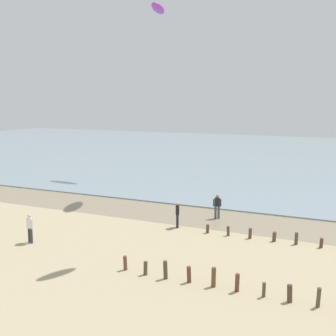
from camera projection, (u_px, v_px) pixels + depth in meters
name	position (u px, v px, depth m)	size (l,w,h in m)	color
wet_sand_strip	(218.00, 219.00, 29.87)	(120.00, 5.10, 0.01)	gray
sea	(297.00, 156.00, 63.57)	(160.00, 70.00, 0.10)	#7F939E
groyne_mid	(281.00, 291.00, 17.71)	(15.83, 0.35, 0.90)	brown
groyne_far	(316.00, 242.00, 24.10)	(12.38, 0.35, 0.75)	brown
person_nearest_camera	(30.00, 227.00, 24.78)	(0.55, 0.32, 1.71)	#383842
person_mid_beach	(217.00, 206.00, 29.91)	(0.54, 0.33, 1.71)	#4C4C56
person_by_waterline	(177.00, 214.00, 27.78)	(0.36, 0.52, 1.71)	#232328
kite_aloft_0	(158.00, 8.00, 35.49)	(3.44, 1.10, 0.55)	purple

